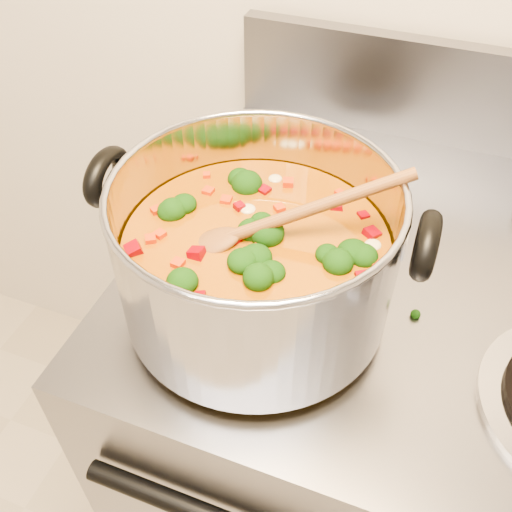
{
  "coord_description": "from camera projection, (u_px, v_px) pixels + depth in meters",
  "views": [
    {
      "loc": [
        -0.01,
        0.61,
        1.44
      ],
      "look_at": [
        -0.16,
        1.02,
        1.01
      ],
      "focal_mm": 40.0,
      "sensor_mm": 36.0,
      "label": 1
    }
  ],
  "objects": [
    {
      "name": "electric_range",
      "position": [
        381.0,
        441.0,
        1.04
      ],
      "size": [
        0.75,
        0.68,
        1.08
      ],
      "color": "gray",
      "rests_on": "ground"
    },
    {
      "name": "cooktop_crumbs",
      "position": [
        324.0,
        240.0,
        0.76
      ],
      "size": [
        0.23,
        0.17,
        0.01
      ],
      "color": "black",
      "rests_on": "electric_range"
    },
    {
      "name": "wooden_spoon",
      "position": [
        263.0,
        226.0,
        0.58
      ],
      "size": [
        0.22,
        0.13,
        0.1
      ],
      "rotation": [
        0.0,
        0.0,
        0.46
      ],
      "color": "brown",
      "rests_on": "stockpot"
    },
    {
      "name": "stockpot",
      "position": [
        256.0,
        256.0,
        0.61
      ],
      "size": [
        0.36,
        0.3,
        0.18
      ],
      "rotation": [
        0.0,
        0.0,
        0.04
      ],
      "color": "#ADADB6",
      "rests_on": "electric_range"
    }
  ]
}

